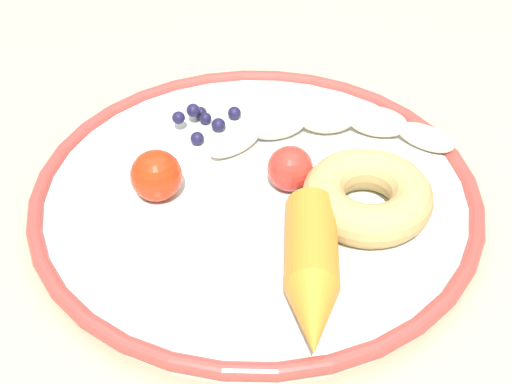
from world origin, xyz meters
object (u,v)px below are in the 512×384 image
object	(u,v)px
plate	(256,195)
tomato_mid	(156,175)
carrot_orange	(312,273)
tomato_near	(290,168)
dining_table	(284,245)
blueberry_pile	(205,119)
donut	(367,196)
banana	(328,125)

from	to	relation	value
plate	tomato_mid	bearing A→B (deg)	-102.65
carrot_orange	tomato_near	size ratio (longest dim) A/B	3.82
carrot_orange	tomato_near	distance (m)	0.11
dining_table	carrot_orange	distance (m)	0.17
plate	tomato_mid	world-z (taller)	tomato_mid
carrot_orange	tomato_near	bearing A→B (deg)	169.75
carrot_orange	dining_table	bearing A→B (deg)	169.36
tomato_near	blueberry_pile	bearing A→B (deg)	-154.11
plate	tomato_near	world-z (taller)	tomato_near
donut	blueberry_pile	bearing A→B (deg)	-146.70
plate	carrot_orange	bearing A→B (deg)	3.97
dining_table	tomato_mid	size ratio (longest dim) A/B	29.47
plate	carrot_orange	world-z (taller)	carrot_orange
blueberry_pile	carrot_orange	bearing A→B (deg)	7.41
tomato_near	tomato_mid	world-z (taller)	tomato_mid
dining_table	tomato_mid	world-z (taller)	tomato_mid
plate	tomato_near	bearing A→B (deg)	89.35
blueberry_pile	banana	bearing A→B (deg)	66.52
donut	plate	bearing A→B (deg)	-121.71
carrot_orange	blueberry_pile	xyz separation A→B (m)	(-0.20, -0.03, -0.01)
banana	blueberry_pile	bearing A→B (deg)	-113.48
dining_table	tomato_mid	distance (m)	0.15
carrot_orange	donut	distance (m)	0.09
plate	tomato_near	size ratio (longest dim) A/B	9.79
blueberry_pile	tomato_near	distance (m)	0.10
banana	plate	bearing A→B (deg)	-55.92
dining_table	tomato_near	size ratio (longest dim) A/B	32.84
dining_table	blueberry_pile	distance (m)	0.13
tomato_mid	banana	bearing A→B (deg)	103.42
tomato_mid	plate	bearing A→B (deg)	77.35
dining_table	plate	xyz separation A→B (m)	(0.02, -0.03, 0.09)
plate	donut	bearing A→B (deg)	58.29
banana	donut	distance (m)	0.10
banana	tomato_near	xyz separation A→B (m)	(0.05, -0.05, 0.00)
carrot_orange	donut	world-z (taller)	carrot_orange
plate	tomato_near	distance (m)	0.03
carrot_orange	tomato_near	world-z (taller)	carrot_orange
plate	banana	size ratio (longest dim) A/B	1.71
dining_table	banana	xyz separation A→B (m)	(-0.03, 0.04, 0.10)
dining_table	plate	distance (m)	0.09
plate	banana	distance (m)	0.09
carrot_orange	donut	xyz separation A→B (m)	(-0.06, 0.06, -0.00)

